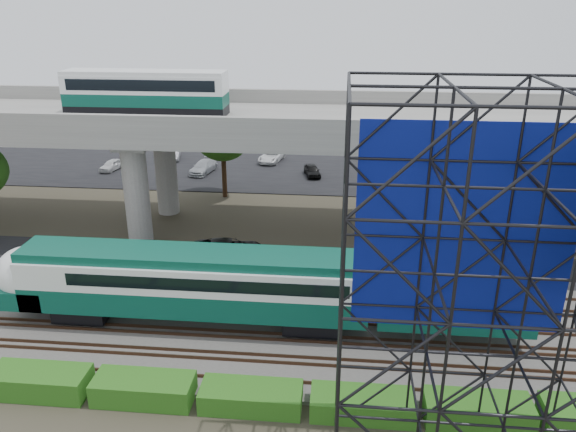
# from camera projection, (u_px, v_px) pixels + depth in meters

# --- Properties ---
(ground) EXTENTS (140.00, 140.00, 0.00)m
(ground) POSITION_uv_depth(u_px,v_px,m) (246.00, 350.00, 29.65)
(ground) COLOR #474233
(ground) RESTS_ON ground
(ballast_bed) EXTENTS (90.00, 12.00, 0.20)m
(ballast_bed) POSITION_uv_depth(u_px,v_px,m) (251.00, 328.00, 31.47)
(ballast_bed) COLOR slate
(ballast_bed) RESTS_ON ground
(service_road) EXTENTS (90.00, 5.00, 0.08)m
(service_road) POSITION_uv_depth(u_px,v_px,m) (271.00, 262.00, 39.36)
(service_road) COLOR black
(service_road) RESTS_ON ground
(parking_lot) EXTENTS (90.00, 18.00, 0.08)m
(parking_lot) POSITION_uv_depth(u_px,v_px,m) (298.00, 168.00, 61.14)
(parking_lot) COLOR black
(parking_lot) RESTS_ON ground
(harbor_water) EXTENTS (140.00, 40.00, 0.03)m
(harbor_water) POSITION_uv_depth(u_px,v_px,m) (310.00, 125.00, 81.53)
(harbor_water) COLOR #415E6B
(harbor_water) RESTS_ON ground
(rail_tracks) EXTENTS (90.00, 9.52, 0.16)m
(rail_tracks) POSITION_uv_depth(u_px,v_px,m) (251.00, 325.00, 31.40)
(rail_tracks) COLOR #472D1E
(rail_tracks) RESTS_ON ballast_bed
(commuter_train) EXTENTS (29.30, 3.06, 4.30)m
(commuter_train) POSITION_uv_depth(u_px,v_px,m) (232.00, 283.00, 30.54)
(commuter_train) COLOR black
(commuter_train) RESTS_ON rail_tracks
(overpass) EXTENTS (80.00, 12.00, 12.40)m
(overpass) POSITION_uv_depth(u_px,v_px,m) (269.00, 130.00, 41.54)
(overpass) COLOR #9E9B93
(overpass) RESTS_ON ground
(scaffold_tower) EXTENTS (9.36, 6.36, 15.00)m
(scaffold_tower) POSITION_uv_depth(u_px,v_px,m) (476.00, 317.00, 18.68)
(scaffold_tower) COLOR black
(scaffold_tower) RESTS_ON ground
(hedge_strip) EXTENTS (34.60, 1.80, 1.20)m
(hedge_strip) POSITION_uv_depth(u_px,v_px,m) (251.00, 396.00, 25.37)
(hedge_strip) COLOR #225513
(hedge_strip) RESTS_ON ground
(trees) EXTENTS (40.94, 16.94, 7.69)m
(trees) POSITION_uv_depth(u_px,v_px,m) (219.00, 162.00, 43.02)
(trees) COLOR #382314
(trees) RESTS_ON ground
(suv) EXTENTS (5.63, 3.00, 1.51)m
(suv) POSITION_uv_depth(u_px,v_px,m) (229.00, 250.00, 39.32)
(suv) COLOR black
(suv) RESTS_ON service_road
(parked_cars) EXTENTS (37.47, 9.79, 1.31)m
(parked_cars) POSITION_uv_depth(u_px,v_px,m) (305.00, 162.00, 60.73)
(parked_cars) COLOR silver
(parked_cars) RESTS_ON parking_lot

